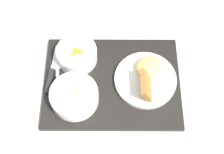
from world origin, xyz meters
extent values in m
plane|color=#ADA89E|center=(0.00, 0.00, 0.00)|extent=(4.00, 4.00, 0.00)
cube|color=black|center=(0.00, 0.00, 0.01)|extent=(0.43, 0.32, 0.01)
cylinder|color=white|center=(-0.11, 0.08, 0.04)|extent=(0.13, 0.13, 0.05)
torus|color=white|center=(-0.11, 0.08, 0.07)|extent=(0.13, 0.13, 0.01)
cylinder|color=#9EC67A|center=(-0.12, 0.09, 0.06)|extent=(0.07, 0.07, 0.01)
cylinder|color=#9EC67A|center=(-0.11, 0.08, 0.06)|extent=(0.04, 0.04, 0.01)
cylinder|color=#9EC67A|center=(-0.10, 0.08, 0.06)|extent=(0.04, 0.04, 0.01)
cylinder|color=#9EC67A|center=(-0.11, 0.07, 0.06)|extent=(0.06, 0.06, 0.01)
cube|color=orange|center=(-0.10, 0.08, 0.06)|extent=(0.02, 0.02, 0.02)
cube|color=orange|center=(-0.12, 0.07, 0.06)|extent=(0.02, 0.02, 0.01)
cube|color=orange|center=(-0.10, 0.08, 0.06)|extent=(0.02, 0.02, 0.02)
cube|color=orange|center=(-0.12, 0.07, 0.06)|extent=(0.02, 0.02, 0.01)
cube|color=orange|center=(-0.11, 0.08, 0.07)|extent=(0.02, 0.02, 0.02)
cylinder|color=white|center=(-0.11, -0.06, 0.04)|extent=(0.14, 0.14, 0.05)
torus|color=white|center=(-0.11, -0.06, 0.06)|extent=(0.14, 0.14, 0.01)
cylinder|color=#B29342|center=(-0.11, -0.06, 0.04)|extent=(0.12, 0.12, 0.04)
cube|color=#D1B75B|center=(-0.11, -0.06, 0.06)|extent=(0.02, 0.02, 0.01)
cylinder|color=white|center=(0.10, 0.00, 0.02)|extent=(0.19, 0.19, 0.02)
ellipsoid|color=#EAB756|center=(0.11, 0.03, 0.05)|extent=(0.10, 0.10, 0.04)
cube|color=#93602D|center=(0.10, -0.04, 0.05)|extent=(0.05, 0.08, 0.08)
cube|color=silver|center=(-0.18, 0.09, 0.02)|extent=(0.03, 0.10, 0.00)
cube|color=black|center=(-0.19, 0.00, 0.02)|extent=(0.02, 0.08, 0.02)
ellipsoid|color=silver|center=(-0.17, 0.06, 0.02)|extent=(0.04, 0.05, 0.01)
cube|color=silver|center=(-0.17, -0.01, 0.02)|extent=(0.02, 0.09, 0.01)
camera|label=1|loc=(-0.01, -0.43, 0.89)|focal=50.00mm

